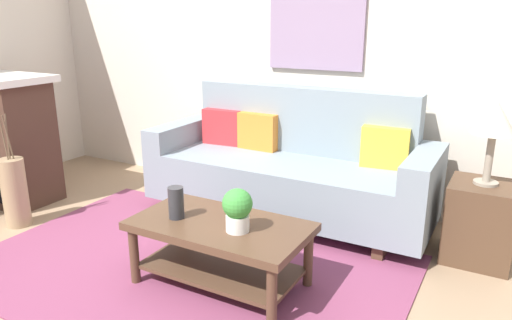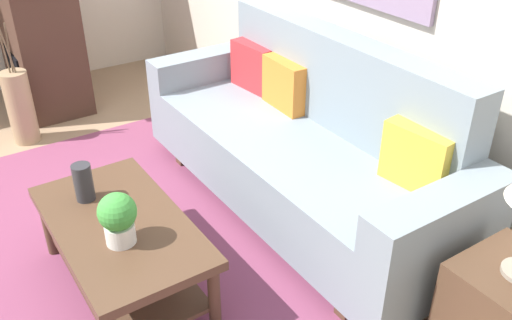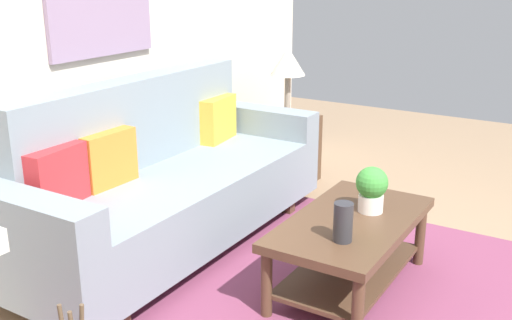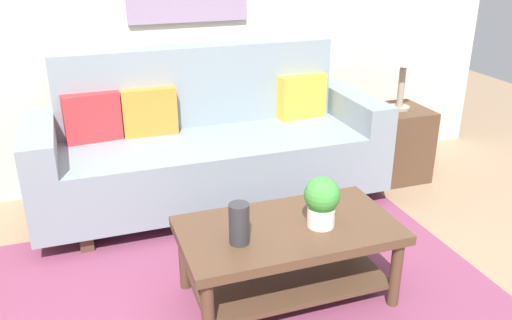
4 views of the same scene
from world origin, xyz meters
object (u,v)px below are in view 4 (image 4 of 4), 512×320
(tabletop_vase, at_px, (239,224))
(side_table, at_px, (395,143))
(throw_pillow_crimson, at_px, (92,117))
(throw_pillow_mustard, at_px, (301,96))
(coffee_table, at_px, (288,246))
(couch, at_px, (209,146))
(throw_pillow_orange, at_px, (150,112))
(potted_plant_tabletop, at_px, (322,200))
(table_lamp, at_px, (405,52))

(tabletop_vase, distance_m, side_table, 2.09)
(throw_pillow_crimson, bearing_deg, tabletop_vase, -68.33)
(throw_pillow_mustard, bearing_deg, tabletop_vase, -123.57)
(throw_pillow_mustard, height_order, coffee_table, throw_pillow_mustard)
(couch, height_order, tabletop_vase, couch)
(throw_pillow_orange, bearing_deg, throw_pillow_crimson, 180.00)
(couch, distance_m, tabletop_vase, 1.30)
(coffee_table, height_order, side_table, side_table)
(potted_plant_tabletop, relative_size, side_table, 0.47)
(side_table, bearing_deg, potted_plant_tabletop, -135.53)
(throw_pillow_crimson, xyz_separation_m, throw_pillow_mustard, (1.49, 0.00, 0.00))
(coffee_table, distance_m, table_lamp, 1.93)
(throw_pillow_mustard, height_order, table_lamp, table_lamp)
(tabletop_vase, distance_m, potted_plant_tabletop, 0.44)
(throw_pillow_mustard, bearing_deg, potted_plant_tabletop, -109.74)
(couch, bearing_deg, throw_pillow_orange, 161.51)
(throw_pillow_mustard, xyz_separation_m, table_lamp, (0.74, -0.18, 0.31))
(coffee_table, bearing_deg, tabletop_vase, -166.48)
(potted_plant_tabletop, bearing_deg, throw_pillow_crimson, 125.68)
(throw_pillow_orange, bearing_deg, potted_plant_tabletop, -65.82)
(throw_pillow_crimson, relative_size, side_table, 0.64)
(throw_pillow_crimson, height_order, side_table, throw_pillow_crimson)
(couch, distance_m, throw_pillow_mustard, 0.80)
(throw_pillow_crimson, bearing_deg, coffee_table, -57.92)
(throw_pillow_mustard, bearing_deg, throw_pillow_crimson, 180.00)
(throw_pillow_orange, bearing_deg, tabletop_vase, -82.47)
(tabletop_vase, xyz_separation_m, potted_plant_tabletop, (0.44, 0.02, 0.04))
(throw_pillow_crimson, distance_m, throw_pillow_orange, 0.37)
(couch, relative_size, throw_pillow_mustard, 6.57)
(couch, relative_size, table_lamp, 4.15)
(table_lamp, bearing_deg, coffee_table, -140.04)
(couch, bearing_deg, throw_pillow_crimson, 170.51)
(couch, distance_m, throw_pillow_crimson, 0.80)
(couch, relative_size, side_table, 4.22)
(throw_pillow_mustard, relative_size, side_table, 0.64)
(throw_pillow_orange, relative_size, potted_plant_tabletop, 1.37)
(tabletop_vase, distance_m, table_lamp, 2.12)
(potted_plant_tabletop, xyz_separation_m, side_table, (1.23, 1.21, -0.29))
(potted_plant_tabletop, bearing_deg, side_table, 44.47)
(couch, relative_size, throw_pillow_orange, 6.57)
(potted_plant_tabletop, bearing_deg, throw_pillow_orange, 114.18)
(couch, xyz_separation_m, potted_plant_tabletop, (0.25, -1.26, 0.14))
(throw_pillow_orange, distance_m, side_table, 1.91)
(throw_pillow_orange, distance_m, tabletop_vase, 1.43)
(throw_pillow_orange, height_order, potted_plant_tabletop, throw_pillow_orange)
(potted_plant_tabletop, bearing_deg, tabletop_vase, -177.29)
(throw_pillow_orange, height_order, throw_pillow_mustard, same)
(coffee_table, xyz_separation_m, side_table, (1.39, 1.16, -0.03))
(throw_pillow_crimson, xyz_separation_m, side_table, (2.23, -0.18, -0.40))
(throw_pillow_orange, distance_m, table_lamp, 1.89)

